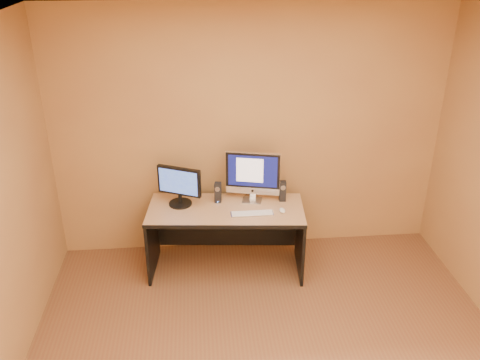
% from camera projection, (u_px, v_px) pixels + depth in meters
% --- Properties ---
extents(walls, '(4.00, 4.00, 2.60)m').
position_uv_depth(walls, '(282.00, 237.00, 3.37)').
color(walls, olive).
rests_on(walls, ground).
extents(ceiling, '(4.00, 4.00, 0.00)m').
position_uv_depth(ceiling, '(290.00, 37.00, 2.81)').
color(ceiling, white).
rests_on(ceiling, walls).
extents(desk, '(1.58, 0.81, 0.70)m').
position_uv_depth(desk, '(226.00, 239.00, 5.12)').
color(desk, tan).
rests_on(desk, ground).
extents(imac, '(0.57, 0.32, 0.52)m').
position_uv_depth(imac, '(252.00, 177.00, 5.00)').
color(imac, silver).
rests_on(imac, desk).
extents(second_monitor, '(0.51, 0.40, 0.40)m').
position_uv_depth(second_monitor, '(179.00, 186.00, 4.96)').
color(second_monitor, black).
rests_on(second_monitor, desk).
extents(speaker_left, '(0.08, 0.08, 0.21)m').
position_uv_depth(speaker_left, '(218.00, 192.00, 5.05)').
color(speaker_left, black).
rests_on(speaker_left, desk).
extents(speaker_right, '(0.07, 0.07, 0.21)m').
position_uv_depth(speaker_right, '(282.00, 191.00, 5.08)').
color(speaker_right, black).
rests_on(speaker_right, desk).
extents(keyboard, '(0.41, 0.11, 0.02)m').
position_uv_depth(keyboard, '(252.00, 213.00, 4.86)').
color(keyboard, '#B5B5B9').
rests_on(keyboard, desk).
extents(mouse, '(0.06, 0.10, 0.03)m').
position_uv_depth(mouse, '(282.00, 210.00, 4.90)').
color(mouse, silver).
rests_on(mouse, desk).
extents(cable_a, '(0.04, 0.21, 0.01)m').
position_uv_depth(cable_a, '(249.00, 194.00, 5.25)').
color(cable_a, black).
rests_on(cable_a, desk).
extents(cable_b, '(0.10, 0.15, 0.01)m').
position_uv_depth(cable_b, '(247.00, 194.00, 5.24)').
color(cable_b, black).
rests_on(cable_b, desk).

